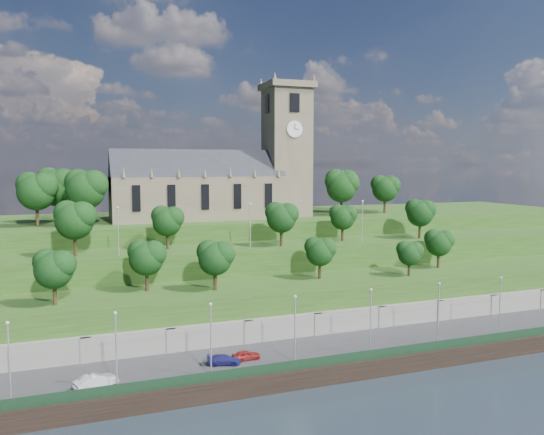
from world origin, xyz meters
name	(u,v)px	position (x,y,z in m)	size (l,w,h in m)	color
ground	(319,386)	(0.00, 0.00, 0.00)	(320.00, 320.00, 0.00)	#1C262D
promenade	(299,360)	(0.00, 6.00, 1.00)	(160.00, 12.00, 2.00)	#2D2D30
quay_wall	(320,377)	(0.00, -0.05, 1.10)	(160.00, 0.50, 2.20)	black
fence	(317,362)	(0.00, 0.60, 2.60)	(160.00, 0.10, 1.20)	#17331E
retaining_wall	(282,334)	(0.00, 11.97, 2.50)	(160.00, 2.10, 5.00)	slate
embankment_lower	(267,311)	(0.00, 18.00, 4.00)	(160.00, 12.00, 8.00)	#244517
embankment_upper	(245,282)	(0.00, 29.00, 6.00)	(160.00, 10.00, 12.00)	#244517
hilltop	(214,253)	(0.00, 50.00, 7.50)	(160.00, 32.00, 15.00)	#244517
church	(223,179)	(0.79, 45.98, 22.52)	(38.60, 12.35, 27.60)	brown
trees_lower	(252,254)	(-2.17, 18.09, 12.53)	(64.47, 8.70, 7.04)	black
trees_upper	(248,216)	(0.29, 28.10, 16.95)	(63.84, 7.72, 8.12)	black
trees_hilltop	(207,186)	(-2.56, 44.48, 21.27)	(73.64, 16.32, 9.76)	black
lamp_posts_promenade	(295,324)	(-2.00, 2.50, 6.71)	(60.36, 0.36, 8.20)	#B2B2B7
lamp_posts_upper	(250,222)	(0.00, 26.00, 16.22)	(40.36, 0.36, 7.25)	#B2B2B7
car_left	(246,355)	(-7.01, 5.63, 2.58)	(1.37, 3.41, 1.16)	maroon
car_middle	(96,381)	(-24.11, 3.36, 2.73)	(1.55, 4.44, 1.46)	#B0AFB4
car_right	(224,360)	(-9.88, 5.10, 2.57)	(1.60, 3.93, 1.14)	navy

